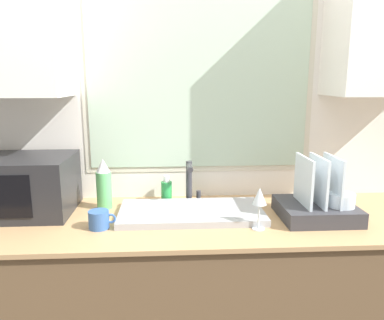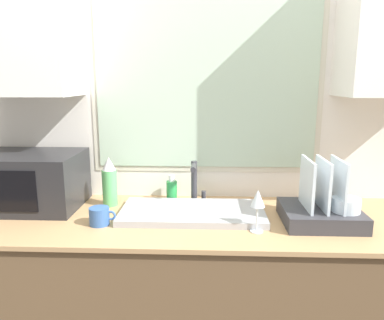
% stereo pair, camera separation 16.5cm
% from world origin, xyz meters
% --- Properties ---
extents(countertop, '(2.45, 0.69, 0.91)m').
position_xyz_m(countertop, '(0.00, 0.33, 0.45)').
color(countertop, brown).
rests_on(countertop, ground_plane).
extents(wall_back, '(6.00, 0.38, 2.60)m').
position_xyz_m(wall_back, '(0.00, 0.65, 1.39)').
color(wall_back, silver).
rests_on(wall_back, ground_plane).
extents(sink_basin, '(0.67, 0.34, 0.03)m').
position_xyz_m(sink_basin, '(-0.06, 0.35, 0.92)').
color(sink_basin, '#9EA0A5').
rests_on(sink_basin, countertop).
extents(faucet, '(0.08, 0.14, 0.22)m').
position_xyz_m(faucet, '(-0.05, 0.54, 1.03)').
color(faucet, '#333338').
rests_on(faucet, countertop).
extents(microwave, '(0.51, 0.38, 0.27)m').
position_xyz_m(microwave, '(-0.88, 0.44, 1.04)').
color(microwave, '#232326').
rests_on(microwave, countertop).
extents(dish_rack, '(0.34, 0.31, 0.29)m').
position_xyz_m(dish_rack, '(0.52, 0.28, 0.97)').
color(dish_rack, '#333338').
rests_on(dish_rack, countertop).
extents(spray_bottle, '(0.07, 0.07, 0.25)m').
position_xyz_m(spray_bottle, '(-0.48, 0.48, 1.03)').
color(spray_bottle, '#59B266').
rests_on(spray_bottle, countertop).
extents(soap_bottle, '(0.06, 0.06, 0.14)m').
position_xyz_m(soap_bottle, '(-0.17, 0.56, 0.97)').
color(soap_bottle, '#268C3F').
rests_on(soap_bottle, countertop).
extents(mug_near_sink, '(0.12, 0.09, 0.08)m').
position_xyz_m(mug_near_sink, '(-0.46, 0.22, 0.94)').
color(mug_near_sink, '#335999').
rests_on(mug_near_sink, countertop).
extents(wine_glass, '(0.06, 0.06, 0.18)m').
position_xyz_m(wine_glass, '(0.22, 0.17, 1.04)').
color(wine_glass, silver).
rests_on(wine_glass, countertop).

